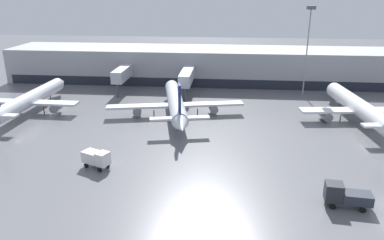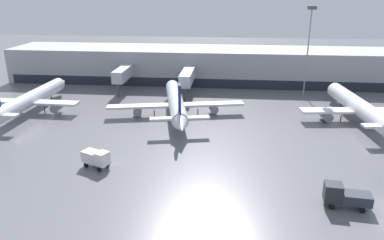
{
  "view_description": "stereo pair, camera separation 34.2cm",
  "coord_description": "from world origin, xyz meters",
  "px_view_note": "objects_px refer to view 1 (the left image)",
  "views": [
    {
      "loc": [
        -20.02,
        -40.5,
        24.57
      ],
      "look_at": [
        -25.94,
        20.19,
        3.0
      ],
      "focal_mm": 35.0,
      "sensor_mm": 36.0,
      "label": 1
    },
    {
      "loc": [
        -19.68,
        -40.46,
        24.57
      ],
      "look_at": [
        -25.94,
        20.19,
        3.0
      ],
      "focal_mm": 35.0,
      "sensor_mm": 36.0,
      "label": 2
    }
  ],
  "objects_px": {
    "parked_jet_2": "(359,108)",
    "service_truck_0": "(96,158)",
    "apron_light_mast_0": "(309,27)",
    "service_truck_1": "(345,195)",
    "parked_jet_1": "(176,103)",
    "parked_jet_0": "(29,100)"
  },
  "relations": [
    {
      "from": "parked_jet_2",
      "to": "service_truck_0",
      "type": "relative_size",
      "value": 7.55
    },
    {
      "from": "service_truck_0",
      "to": "apron_light_mast_0",
      "type": "bearing_deg",
      "value": 73.6
    },
    {
      "from": "service_truck_1",
      "to": "apron_light_mast_0",
      "type": "xyz_separation_m",
      "value": [
        3.99,
        49.77,
        14.61
      ]
    },
    {
      "from": "service_truck_1",
      "to": "apron_light_mast_0",
      "type": "relative_size",
      "value": 0.27
    },
    {
      "from": "service_truck_0",
      "to": "parked_jet_1",
      "type": "bearing_deg",
      "value": 95.87
    },
    {
      "from": "service_truck_0",
      "to": "apron_light_mast_0",
      "type": "xyz_separation_m",
      "value": [
        36.69,
        42.68,
        14.61
      ]
    },
    {
      "from": "parked_jet_0",
      "to": "parked_jet_2",
      "type": "bearing_deg",
      "value": -87.63
    },
    {
      "from": "parked_jet_0",
      "to": "service_truck_1",
      "type": "bearing_deg",
      "value": -117.65
    },
    {
      "from": "parked_jet_2",
      "to": "apron_light_mast_0",
      "type": "height_order",
      "value": "apron_light_mast_0"
    },
    {
      "from": "parked_jet_0",
      "to": "service_truck_1",
      "type": "height_order",
      "value": "parked_jet_0"
    },
    {
      "from": "parked_jet_0",
      "to": "service_truck_1",
      "type": "distance_m",
      "value": 62.72
    },
    {
      "from": "parked_jet_1",
      "to": "service_truck_0",
      "type": "relative_size",
      "value": 7.2
    },
    {
      "from": "service_truck_0",
      "to": "apron_light_mast_0",
      "type": "relative_size",
      "value": 0.22
    },
    {
      "from": "parked_jet_1",
      "to": "parked_jet_2",
      "type": "xyz_separation_m",
      "value": [
        35.88,
        0.15,
        0.01
      ]
    },
    {
      "from": "parked_jet_0",
      "to": "parked_jet_1",
      "type": "xyz_separation_m",
      "value": [
        30.37,
        1.26,
        -0.1
      ]
    },
    {
      "from": "parked_jet_2",
      "to": "parked_jet_1",
      "type": "bearing_deg",
      "value": 84.03
    },
    {
      "from": "parked_jet_0",
      "to": "service_truck_0",
      "type": "relative_size",
      "value": 7.29
    },
    {
      "from": "parked_jet_0",
      "to": "parked_jet_1",
      "type": "distance_m",
      "value": 30.4
    },
    {
      "from": "parked_jet_1",
      "to": "service_truck_1",
      "type": "relative_size",
      "value": 5.87
    },
    {
      "from": "parked_jet_1",
      "to": "service_truck_1",
      "type": "height_order",
      "value": "parked_jet_1"
    },
    {
      "from": "parked_jet_0",
      "to": "service_truck_0",
      "type": "distance_m",
      "value": 32.11
    },
    {
      "from": "parked_jet_0",
      "to": "service_truck_1",
      "type": "relative_size",
      "value": 5.95
    }
  ]
}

